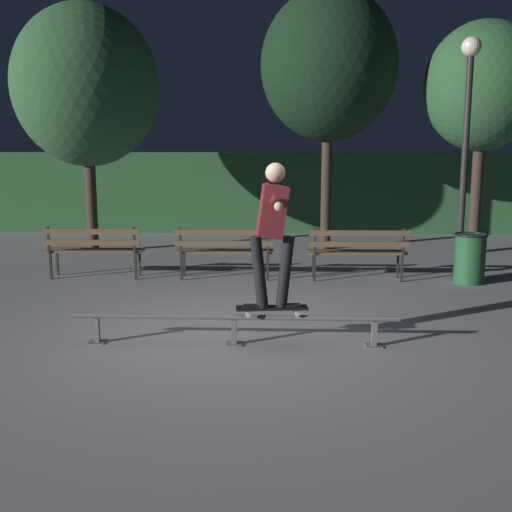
# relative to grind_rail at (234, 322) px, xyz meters

# --- Properties ---
(ground_plane) EXTENTS (90.00, 90.00, 0.00)m
(ground_plane) POSITION_rel_grind_rail_xyz_m (0.00, 0.24, -0.26)
(ground_plane) COLOR #99999E
(hedge_backdrop) EXTENTS (24.00, 1.20, 2.04)m
(hedge_backdrop) POSITION_rel_grind_rail_xyz_m (0.00, 9.51, 0.76)
(hedge_backdrop) COLOR #2D5B33
(hedge_backdrop) RESTS_ON ground
(grind_rail) EXTENTS (3.60, 0.18, 0.34)m
(grind_rail) POSITION_rel_grind_rail_xyz_m (0.00, 0.00, 0.00)
(grind_rail) COLOR slate
(grind_rail) RESTS_ON ground
(skateboard) EXTENTS (0.80, 0.28, 0.09)m
(skateboard) POSITION_rel_grind_rail_xyz_m (0.41, -0.00, 0.15)
(skateboard) COLOR black
(skateboard) RESTS_ON grind_rail
(skateboarder) EXTENTS (0.63, 1.40, 1.56)m
(skateboarder) POSITION_rel_grind_rail_xyz_m (0.42, 0.00, 1.09)
(skateboarder) COLOR black
(skateboarder) RESTS_ON skateboard
(park_bench_leftmost) EXTENTS (1.61, 0.44, 0.88)m
(park_bench_leftmost) POSITION_rel_grind_rail_xyz_m (-2.59, 3.37, 0.28)
(park_bench_leftmost) COLOR #282623
(park_bench_leftmost) RESTS_ON ground
(park_bench_left_center) EXTENTS (1.61, 0.44, 0.88)m
(park_bench_left_center) POSITION_rel_grind_rail_xyz_m (-0.42, 3.37, 0.28)
(park_bench_left_center) COLOR #282623
(park_bench_left_center) RESTS_ON ground
(park_bench_right_center) EXTENTS (1.61, 0.44, 0.88)m
(park_bench_right_center) POSITION_rel_grind_rail_xyz_m (1.75, 3.37, 0.28)
(park_bench_right_center) COLOR #282623
(park_bench_right_center) RESTS_ON ground
(tree_far_left) EXTENTS (2.89, 2.89, 4.95)m
(tree_far_left) POSITION_rel_grind_rail_xyz_m (-3.40, 5.94, 3.09)
(tree_far_left) COLOR #3D2D23
(tree_far_left) RESTS_ON ground
(tree_far_right) EXTENTS (2.30, 2.30, 4.61)m
(tree_far_right) POSITION_rel_grind_rail_xyz_m (4.48, 6.19, 3.07)
(tree_far_right) COLOR #3D2D23
(tree_far_right) RESTS_ON ground
(tree_behind_benches) EXTENTS (2.79, 2.79, 5.34)m
(tree_behind_benches) POSITION_rel_grind_rail_xyz_m (1.45, 6.54, 3.53)
(tree_behind_benches) COLOR #3D2D23
(tree_behind_benches) RESTS_ON ground
(lamp_post_right) EXTENTS (0.32, 0.32, 3.90)m
(lamp_post_right) POSITION_rel_grind_rail_xyz_m (3.54, 3.92, 2.22)
(lamp_post_right) COLOR #282623
(lamp_post_right) RESTS_ON ground
(trash_can) EXTENTS (0.52, 0.52, 0.80)m
(trash_can) POSITION_rel_grind_rail_xyz_m (3.52, 3.28, 0.15)
(trash_can) COLOR #23562D
(trash_can) RESTS_ON ground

